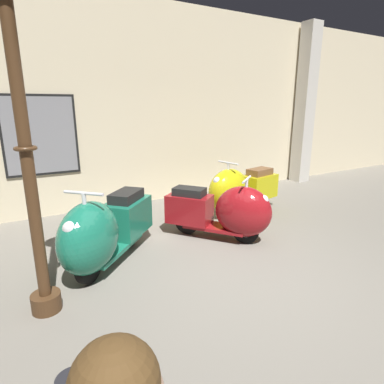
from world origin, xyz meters
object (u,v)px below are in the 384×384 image
scooter_1 (226,212)px  scooter_2 (238,190)px  scooter_0 (103,231)px  lamppost (22,122)px

scooter_1 → scooter_2: size_ratio=0.90×
scooter_1 → scooter_2: scooter_2 is taller
scooter_0 → scooter_1: 1.81m
scooter_0 → scooter_2: bearing=152.7°
scooter_0 → scooter_2: 2.82m
scooter_0 → lamppost: bearing=-7.1°
scooter_1 → lamppost: lamppost is taller
scooter_0 → lamppost: size_ratio=0.52×
lamppost → scooter_1: bearing=11.8°
scooter_0 → scooter_2: (2.70, 0.82, -0.03)m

